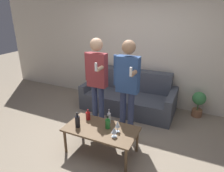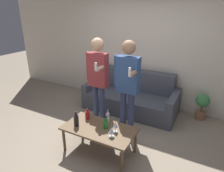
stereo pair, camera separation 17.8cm
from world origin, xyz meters
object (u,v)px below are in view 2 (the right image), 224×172
object	(u,v)px
coffee_table	(99,130)
person_standing_right	(128,81)
couch	(132,97)
bottle_orange	(76,120)
person_standing_left	(98,75)

from	to	relation	value
coffee_table	person_standing_right	distance (m)	0.95
couch	bottle_orange	bearing A→B (deg)	-97.45
coffee_table	bottle_orange	world-z (taller)	bottle_orange
couch	person_standing_left	xyz separation A→B (m)	(-0.31, -0.95, 0.75)
coffee_table	couch	bearing A→B (deg)	94.44
coffee_table	person_standing_left	xyz separation A→B (m)	(-0.43, 0.69, 0.65)
person_standing_left	person_standing_right	distance (m)	0.60
bottle_orange	person_standing_right	distance (m)	1.07
couch	person_standing_right	distance (m)	1.25
couch	coffee_table	bearing A→B (deg)	-85.56
coffee_table	person_standing_right	size ratio (longest dim) A/B	0.66
couch	coffee_table	distance (m)	1.65
coffee_table	bottle_orange	size ratio (longest dim) A/B	4.48
person_standing_left	bottle_orange	bearing A→B (deg)	-84.48
couch	person_standing_left	distance (m)	1.24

